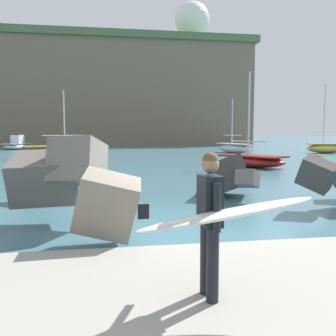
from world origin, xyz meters
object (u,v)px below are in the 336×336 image
at_px(surfer_with_board, 215,216).
at_px(station_building_east, 55,42).
at_px(radar_dome, 192,23).
at_px(boat_near_left, 326,148).
at_px(boat_near_centre, 17,145).
at_px(boat_mid_centre, 234,148).
at_px(station_building_west, 85,47).
at_px(boat_mid_left, 60,151).
at_px(mooring_buoy_inner, 318,157).
at_px(boat_near_right, 253,160).

height_order(surfer_with_board, station_building_east, station_building_east).
bearing_deg(radar_dome, station_building_east, 167.26).
distance_m(boat_near_left, radar_dome, 47.66).
relative_size(boat_near_centre, boat_mid_centre, 0.86).
bearing_deg(boat_near_left, station_building_east, 125.53).
bearing_deg(station_building_east, station_building_west, 13.14).
bearing_deg(station_building_west, radar_dome, -19.46).
relative_size(surfer_with_board, boat_mid_centre, 0.36).
bearing_deg(boat_mid_centre, radar_dome, 83.76).
distance_m(boat_mid_left, station_building_east, 54.41).
bearing_deg(radar_dome, boat_near_centre, -138.28).
distance_m(surfer_with_board, boat_mid_left, 30.68).
xyz_separation_m(boat_near_left, boat_mid_left, (-27.43, -2.80, -0.01)).
bearing_deg(station_building_west, mooring_buoy_inner, -69.60).
relative_size(boat_near_centre, radar_dome, 0.50).
bearing_deg(radar_dome, boat_mid_left, -116.69).
bearing_deg(surfer_with_board, boat_mid_centre, 70.38).
height_order(boat_near_left, mooring_buoy_inner, boat_near_left).
relative_size(surfer_with_board, mooring_buoy_inner, 4.79).
relative_size(surfer_with_board, station_building_west, 0.39).
distance_m(boat_near_right, radar_dome, 60.64).
bearing_deg(surfer_with_board, station_building_east, 98.22).
relative_size(boat_near_right, boat_mid_centre, 1.04).
height_order(surfer_with_board, radar_dome, radar_dome).
bearing_deg(boat_near_left, boat_near_centre, 157.28).
xyz_separation_m(surfer_with_board, boat_mid_centre, (12.32, 34.55, -0.70)).
bearing_deg(boat_mid_left, boat_near_left, 5.82).
bearing_deg(boat_mid_centre, station_building_east, 117.65).
relative_size(surfer_with_board, boat_mid_left, 0.31).
xyz_separation_m(boat_mid_left, mooring_buoy_inner, (21.21, -6.05, -0.36)).
distance_m(boat_near_centre, boat_near_right, 35.54).
distance_m(boat_mid_centre, radar_dome, 46.22).
distance_m(boat_near_right, station_building_east, 67.67).
distance_m(boat_mid_centre, station_building_west, 54.23).
bearing_deg(station_building_east, mooring_buoy_inner, -63.87).
relative_size(boat_near_left, boat_mid_centre, 1.25).
height_order(boat_mid_left, mooring_buoy_inner, boat_mid_left).
bearing_deg(surfer_with_board, mooring_buoy_inner, 56.65).
height_order(boat_mid_centre, station_building_west, station_building_west).
height_order(station_building_west, station_building_east, station_building_east).
height_order(radar_dome, station_building_east, radar_dome).
bearing_deg(boat_mid_left, station_building_west, 90.18).
bearing_deg(station_building_west, boat_mid_centre, -69.29).
xyz_separation_m(surfer_with_board, mooring_buoy_inner, (15.90, 24.16, -1.06)).
bearing_deg(radar_dome, mooring_buoy_inner, -90.83).
distance_m(surfer_with_board, mooring_buoy_inner, 28.94).
relative_size(boat_near_centre, mooring_buoy_inner, 11.48).
bearing_deg(mooring_buoy_inner, surfer_with_board, -123.35).
bearing_deg(station_building_west, boat_near_left, -60.43).
xyz_separation_m(mooring_buoy_inner, radar_dome, (0.72, 49.66, 24.35)).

